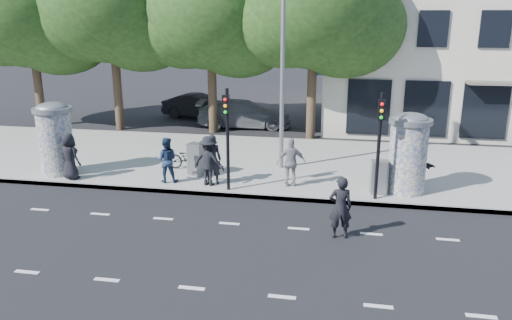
% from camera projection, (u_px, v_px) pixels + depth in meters
% --- Properties ---
extents(ground, '(120.00, 120.00, 0.00)m').
position_uv_depth(ground, '(217.00, 245.00, 13.03)').
color(ground, black).
rests_on(ground, ground).
extents(sidewalk, '(40.00, 8.00, 0.15)m').
position_uv_depth(sidewalk, '(264.00, 162.00, 20.10)').
color(sidewalk, gray).
rests_on(sidewalk, ground).
extents(curb, '(40.00, 0.10, 0.16)m').
position_uv_depth(curb, '(244.00, 196.00, 16.36)').
color(curb, slate).
rests_on(curb, ground).
extents(lane_dash_near, '(32.00, 0.12, 0.01)m').
position_uv_depth(lane_dash_near, '(192.00, 288.00, 10.95)').
color(lane_dash_near, silver).
rests_on(lane_dash_near, ground).
extents(lane_dash_far, '(32.00, 0.12, 0.01)m').
position_uv_depth(lane_dash_far, '(229.00, 224.00, 14.35)').
color(lane_dash_far, silver).
rests_on(lane_dash_far, ground).
extents(ad_column_left, '(1.36, 1.36, 2.65)m').
position_uv_depth(ad_column_left, '(55.00, 137.00, 18.09)').
color(ad_column_left, beige).
rests_on(ad_column_left, sidewalk).
extents(ad_column_right, '(1.36, 1.36, 2.65)m').
position_uv_depth(ad_column_right, '(408.00, 151.00, 16.15)').
color(ad_column_right, beige).
rests_on(ad_column_right, sidewalk).
extents(traffic_pole_near, '(0.22, 0.31, 3.40)m').
position_uv_depth(traffic_pole_near, '(227.00, 129.00, 16.10)').
color(traffic_pole_near, black).
rests_on(traffic_pole_near, sidewalk).
extents(traffic_pole_far, '(0.22, 0.31, 3.40)m').
position_uv_depth(traffic_pole_far, '(380.00, 135.00, 15.27)').
color(traffic_pole_far, black).
rests_on(traffic_pole_far, sidewalk).
extents(street_lamp, '(0.25, 0.93, 8.00)m').
position_uv_depth(street_lamp, '(283.00, 44.00, 17.83)').
color(street_lamp, slate).
rests_on(street_lamp, sidewalk).
extents(tree_far_left, '(7.20, 7.20, 9.26)m').
position_uv_depth(tree_far_left, '(29.00, 7.00, 25.35)').
color(tree_far_left, '#38281C').
rests_on(tree_far_left, ground).
extents(tree_mid_left, '(7.20, 7.20, 9.57)m').
position_uv_depth(tree_mid_left, '(111.00, 0.00, 24.49)').
color(tree_mid_left, '#38281C').
rests_on(tree_mid_left, ground).
extents(tree_near_left, '(6.80, 6.80, 8.97)m').
position_uv_depth(tree_near_left, '(210.00, 9.00, 23.95)').
color(tree_near_left, '#38281C').
rests_on(tree_near_left, ground).
extents(tree_center, '(7.00, 7.00, 9.30)m').
position_uv_depth(tree_center, '(314.00, 3.00, 22.64)').
color(tree_center, '#38281C').
rests_on(tree_center, ground).
extents(building, '(20.30, 15.85, 12.00)m').
position_uv_depth(building, '(510.00, 11.00, 28.19)').
color(building, '#BEB79F').
rests_on(building, ground).
extents(ped_a, '(0.94, 0.78, 1.65)m').
position_uv_depth(ped_a, '(70.00, 157.00, 17.61)').
color(ped_a, black).
rests_on(ped_a, sidewalk).
extents(ped_b, '(0.67, 0.48, 1.75)m').
position_uv_depth(ped_b, '(212.00, 159.00, 17.10)').
color(ped_b, black).
rests_on(ped_b, sidewalk).
extents(ped_c, '(0.88, 0.75, 1.60)m').
position_uv_depth(ped_c, '(166.00, 160.00, 17.30)').
color(ped_c, '#1E2E4C').
rests_on(ped_c, sidewalk).
extents(ped_d, '(1.21, 0.84, 1.72)m').
position_uv_depth(ped_d, '(209.00, 161.00, 16.97)').
color(ped_d, black).
rests_on(ped_d, sidewalk).
extents(ped_e, '(1.08, 0.76, 1.68)m').
position_uv_depth(ped_e, '(291.00, 162.00, 16.85)').
color(ped_e, gray).
rests_on(ped_e, sidewalk).
extents(ped_f, '(1.52, 0.62, 1.61)m').
position_uv_depth(ped_f, '(412.00, 168.00, 16.35)').
color(ped_f, black).
rests_on(ped_f, sidewalk).
extents(man_road, '(0.69, 0.51, 1.72)m').
position_uv_depth(man_road, '(340.00, 207.00, 13.24)').
color(man_road, black).
rests_on(man_road, ground).
extents(bicycle, '(0.66, 1.71, 0.88)m').
position_uv_depth(bicycle, '(189.00, 158.00, 18.81)').
color(bicycle, black).
rests_on(bicycle, sidewalk).
extents(cabinet_left, '(0.67, 0.58, 1.18)m').
position_uv_depth(cabinet_left, '(196.00, 159.00, 18.13)').
color(cabinet_left, slate).
rests_on(cabinet_left, sidewalk).
extents(cabinet_right, '(0.56, 0.43, 1.11)m').
position_uv_depth(cabinet_right, '(379.00, 177.00, 16.22)').
color(cabinet_right, gray).
rests_on(cabinet_right, sidewalk).
extents(car_mid, '(2.03, 4.34, 1.38)m').
position_uv_depth(car_mid, '(199.00, 106.00, 29.09)').
color(car_mid, black).
rests_on(car_mid, ground).
extents(car_right, '(2.45, 5.14, 1.45)m').
position_uv_depth(car_right, '(244.00, 114.00, 26.63)').
color(car_right, slate).
rests_on(car_right, ground).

